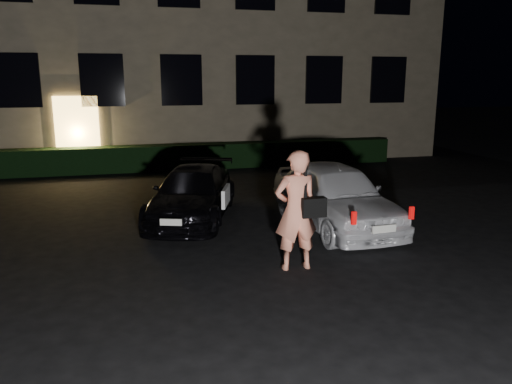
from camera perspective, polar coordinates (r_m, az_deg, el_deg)
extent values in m
plane|color=black|center=(7.51, 0.98, -11.36)|extent=(80.00, 80.00, 0.00)
cube|color=#665C49|center=(21.88, -9.94, 20.41)|extent=(20.00, 8.00, 12.00)
cube|color=#FFC65D|center=(17.73, -19.71, 6.24)|extent=(1.40, 0.10, 2.50)
cube|color=black|center=(17.87, -25.67, 11.42)|extent=(1.40, 0.10, 1.70)
cube|color=black|center=(17.57, -17.16, 12.10)|extent=(1.40, 0.10, 1.70)
cube|color=black|center=(17.64, -8.51, 12.52)|extent=(1.40, 0.10, 1.70)
cube|color=black|center=(18.09, -0.09, 12.66)|extent=(1.40, 0.10, 1.70)
cube|color=black|center=(18.89, 7.78, 12.56)|extent=(1.40, 0.10, 1.70)
cube|color=black|center=(20.00, 14.87, 12.27)|extent=(1.40, 0.10, 1.70)
cube|color=black|center=(17.41, -8.08, 4.01)|extent=(15.00, 0.70, 0.85)
imported|color=black|center=(11.21, -7.26, -0.20)|extent=(2.72, 4.17, 1.12)
cube|color=white|center=(10.36, -3.47, -0.45)|extent=(0.32, 0.78, 0.37)
cube|color=silver|center=(9.34, -9.69, -3.41)|extent=(0.40, 0.16, 0.13)
imported|color=white|center=(10.62, 8.98, -0.32)|extent=(1.82, 4.09, 1.37)
cube|color=red|center=(8.70, 11.13, -2.94)|extent=(0.08, 0.06, 0.23)
cube|color=red|center=(9.28, 17.36, -2.29)|extent=(0.08, 0.06, 0.23)
cube|color=silver|center=(9.00, 14.43, -4.09)|extent=(0.46, 0.06, 0.13)
imported|color=#FF9372|center=(8.10, 4.59, -2.12)|extent=(0.73, 0.49, 1.98)
cube|color=black|center=(8.05, 6.57, -1.74)|extent=(0.41, 0.19, 0.31)
cube|color=black|center=(7.94, 5.64, 1.41)|extent=(0.05, 0.07, 0.62)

